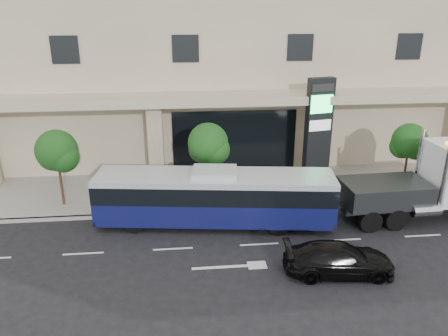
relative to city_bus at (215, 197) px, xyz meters
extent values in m
plane|color=black|center=(1.89, -0.75, -1.51)|extent=(120.00, 120.00, 0.00)
cube|color=gray|center=(1.89, 4.25, -1.44)|extent=(120.00, 6.00, 0.15)
cube|color=gray|center=(1.89, 1.25, -1.44)|extent=(120.00, 0.30, 0.15)
cube|color=tan|center=(1.89, 14.75, 8.49)|extent=(60.00, 15.00, 20.00)
cube|color=tan|center=(1.89, 6.05, 3.69)|extent=(60.00, 2.80, 0.50)
cube|color=black|center=(1.89, 7.22, 0.64)|extent=(8.00, 0.12, 4.00)
cube|color=tan|center=(-3.11, 6.05, 1.09)|extent=(0.90, 0.90, 4.90)
cube|color=tan|center=(6.89, 6.05, 1.09)|extent=(0.90, 0.90, 4.90)
cylinder|color=#422B19|center=(-8.11, 2.85, 0.04)|extent=(0.14, 0.14, 2.80)
sphere|color=#124015|center=(-8.11, 2.85, 1.76)|extent=(2.20, 2.20, 2.20)
sphere|color=#124015|center=(-7.76, 2.65, 1.44)|extent=(1.65, 1.65, 1.65)
sphere|color=#124015|center=(-8.41, 3.05, 1.36)|extent=(1.54, 1.54, 1.54)
cylinder|color=#422B19|center=(-0.11, 2.85, 0.11)|extent=(0.14, 0.14, 2.94)
sphere|color=#124015|center=(-0.11, 2.85, 1.91)|extent=(2.20, 2.20, 2.20)
sphere|color=#124015|center=(0.24, 2.65, 1.58)|extent=(1.65, 1.65, 1.65)
sphere|color=#124015|center=(-0.41, 3.05, 1.49)|extent=(1.54, 1.54, 1.54)
cylinder|color=#422B19|center=(11.39, 2.85, 0.00)|extent=(0.14, 0.14, 2.73)
sphere|color=#124015|center=(11.39, 2.85, 1.68)|extent=(2.00, 2.00, 2.00)
sphere|color=#124015|center=(11.74, 2.65, 1.37)|extent=(1.50, 1.50, 1.50)
sphere|color=#124015|center=(11.09, 3.05, 1.29)|extent=(1.40, 1.40, 1.40)
cylinder|color=black|center=(-4.00, -0.50, -1.03)|extent=(1.01, 0.42, 0.98)
cylinder|color=black|center=(-3.72, 1.54, -1.03)|extent=(1.01, 0.42, 0.98)
cylinder|color=black|center=(2.96, -1.43, -1.03)|extent=(1.01, 0.42, 0.98)
cylinder|color=black|center=(3.24, 0.60, -1.03)|extent=(1.01, 0.42, 0.98)
cube|color=#10144E|center=(0.01, 0.00, -0.59)|extent=(11.93, 3.98, 1.17)
cube|color=black|center=(0.01, 0.00, 0.44)|extent=(11.93, 4.02, 0.88)
cube|color=silver|center=(0.01, 0.00, 1.02)|extent=(11.93, 3.98, 0.29)
cube|color=silver|center=(0.01, 0.00, 1.32)|extent=(2.34, 1.83, 0.29)
cube|color=#2D3033|center=(-5.75, 0.77, -1.07)|extent=(0.46, 2.44, 0.29)
cube|color=#2D3033|center=(5.76, -0.78, -1.07)|extent=(0.46, 2.44, 0.29)
cube|color=#2D3033|center=(10.74, -0.38, -0.70)|extent=(8.68, 1.36, 0.41)
cylinder|color=silver|center=(10.94, -1.49, 1.23)|extent=(0.19, 0.19, 3.46)
cylinder|color=silver|center=(10.85, 0.74, 1.23)|extent=(0.19, 0.19, 3.46)
cube|color=#2D3033|center=(8.56, -0.47, 0.06)|extent=(4.37, 2.61, 1.12)
cube|color=#2D3033|center=(6.12, -0.57, -0.55)|extent=(1.64, 0.35, 0.22)
cube|color=#2D3033|center=(5.51, -0.59, -0.95)|extent=(0.33, 1.84, 0.18)
cylinder|color=black|center=(8.81, -1.53, -0.95)|extent=(1.13, 0.37, 1.12)
cylinder|color=black|center=(8.72, 0.61, -0.95)|extent=(1.13, 0.37, 1.12)
cylinder|color=black|center=(7.48, -1.58, -0.95)|extent=(1.13, 0.37, 1.12)
cylinder|color=black|center=(7.40, 0.55, -0.95)|extent=(1.13, 0.37, 1.12)
imported|color=black|center=(4.72, -4.85, -0.86)|extent=(4.67, 2.25, 1.31)
cube|color=black|center=(6.65, 4.87, 1.82)|extent=(1.67, 0.83, 6.38)
cube|color=#29FB6A|center=(6.65, 4.57, 3.52)|extent=(1.37, 0.33, 1.06)
cube|color=silver|center=(6.65, 4.57, 2.25)|extent=(1.37, 0.33, 0.64)
cube|color=#262628|center=(6.65, 4.57, 4.48)|extent=(1.37, 0.33, 0.43)
camera|label=1|loc=(-1.54, -19.75, 8.94)|focal=35.00mm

